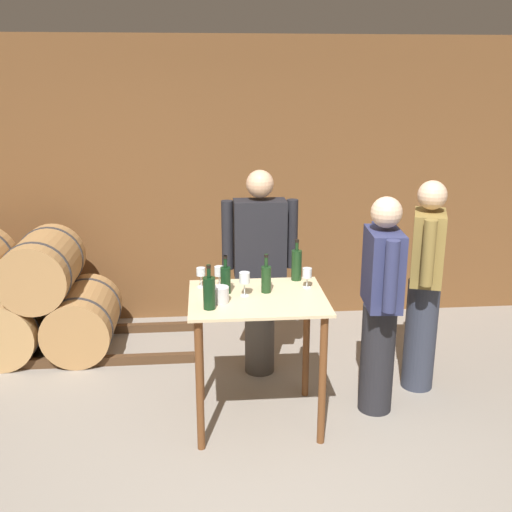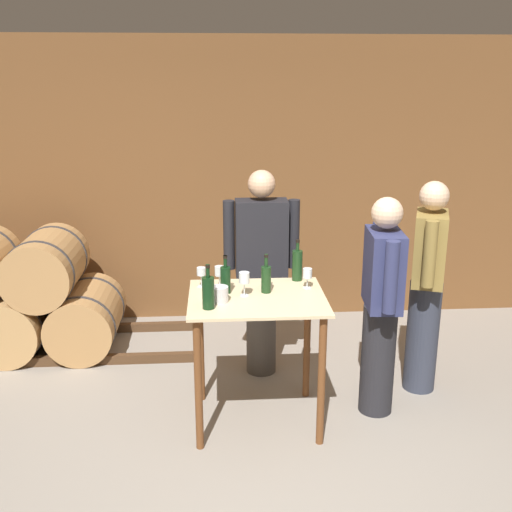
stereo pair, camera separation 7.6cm
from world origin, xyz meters
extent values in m
plane|color=gray|center=(0.00, 0.00, 0.00)|extent=(14.00, 14.00, 0.00)
cube|color=brown|center=(0.00, 2.63, 1.35)|extent=(8.40, 0.05, 2.70)
cube|color=#4C331E|center=(-2.10, 1.59, 0.04)|extent=(3.14, 0.06, 0.08)
cube|color=#4C331E|center=(-2.10, 2.26, 0.04)|extent=(3.14, 0.06, 0.08)
cylinder|color=tan|center=(-2.10, 1.92, 0.29)|extent=(0.57, 0.83, 0.57)
cylinder|color=#38383D|center=(-2.10, 1.67, 0.29)|extent=(0.59, 0.03, 0.59)
cylinder|color=#38383D|center=(-2.10, 2.17, 0.29)|extent=(0.59, 0.03, 0.59)
cylinder|color=#AD7F4C|center=(-1.50, 1.92, 0.29)|extent=(0.57, 0.83, 0.57)
cylinder|color=#38383D|center=(-1.50, 1.67, 0.29)|extent=(0.59, 0.03, 0.59)
cylinder|color=#38383D|center=(-1.50, 2.17, 0.29)|extent=(0.59, 0.03, 0.59)
cylinder|color=#AD7F4C|center=(-1.80, 1.92, 0.77)|extent=(0.57, 0.83, 0.57)
cylinder|color=#38383D|center=(-1.80, 1.67, 0.77)|extent=(0.59, 0.03, 0.59)
cylinder|color=#38383D|center=(-1.80, 2.17, 0.77)|extent=(0.59, 0.03, 0.59)
cube|color=beige|center=(-0.08, 0.64, 0.92)|extent=(0.91, 0.74, 0.02)
cylinder|color=brown|center=(-0.47, 0.33, 0.45)|extent=(0.05, 0.05, 0.91)
cylinder|color=brown|center=(0.32, 0.33, 0.45)|extent=(0.05, 0.05, 0.91)
cylinder|color=brown|center=(-0.47, 0.95, 0.45)|extent=(0.05, 0.05, 0.91)
cylinder|color=brown|center=(0.32, 0.95, 0.45)|extent=(0.05, 0.05, 0.91)
cylinder|color=black|center=(-0.40, 0.45, 1.03)|extent=(0.08, 0.08, 0.20)
cylinder|color=black|center=(-0.40, 0.45, 1.17)|extent=(0.02, 0.02, 0.08)
cylinder|color=black|center=(-0.40, 0.45, 1.21)|extent=(0.03, 0.03, 0.02)
cylinder|color=black|center=(-0.28, 0.73, 1.02)|extent=(0.07, 0.07, 0.18)
cylinder|color=black|center=(-0.28, 0.73, 1.15)|extent=(0.02, 0.02, 0.08)
cylinder|color=black|center=(-0.28, 0.73, 1.18)|extent=(0.03, 0.03, 0.02)
cylinder|color=#193819|center=(-0.01, 0.72, 1.02)|extent=(0.07, 0.07, 0.18)
cylinder|color=#193819|center=(-0.01, 0.72, 1.15)|extent=(0.02, 0.02, 0.09)
cylinder|color=black|center=(-0.01, 0.72, 1.19)|extent=(0.03, 0.03, 0.02)
cylinder|color=#193819|center=(0.23, 0.96, 1.04)|extent=(0.07, 0.07, 0.22)
cylinder|color=#193819|center=(0.23, 0.96, 1.19)|extent=(0.02, 0.02, 0.08)
cylinder|color=black|center=(0.23, 0.96, 1.22)|extent=(0.03, 0.03, 0.02)
cylinder|color=silver|center=(-0.45, 0.86, 0.93)|extent=(0.06, 0.06, 0.00)
cylinder|color=silver|center=(-0.45, 0.86, 0.97)|extent=(0.01, 0.01, 0.08)
cylinder|color=silver|center=(-0.45, 0.86, 1.04)|extent=(0.06, 0.06, 0.06)
cylinder|color=silver|center=(-0.32, 0.84, 0.93)|extent=(0.06, 0.06, 0.00)
cylinder|color=silver|center=(-0.32, 0.84, 0.97)|extent=(0.01, 0.01, 0.08)
cylinder|color=silver|center=(-0.32, 0.84, 1.05)|extent=(0.06, 0.06, 0.07)
cylinder|color=silver|center=(-0.16, 0.66, 0.93)|extent=(0.06, 0.06, 0.00)
cylinder|color=silver|center=(-0.16, 0.66, 0.98)|extent=(0.01, 0.01, 0.09)
cylinder|color=silver|center=(-0.16, 0.66, 1.06)|extent=(0.07, 0.07, 0.07)
cylinder|color=silver|center=(0.28, 0.78, 0.93)|extent=(0.06, 0.06, 0.00)
cylinder|color=silver|center=(0.28, 0.78, 0.97)|extent=(0.01, 0.01, 0.07)
cylinder|color=silver|center=(0.28, 0.78, 1.04)|extent=(0.06, 0.06, 0.07)
cylinder|color=silver|center=(-0.33, 0.56, 0.98)|extent=(0.12, 0.12, 0.10)
cylinder|color=#232328|center=(0.79, 0.72, 0.40)|extent=(0.24, 0.24, 0.81)
cube|color=navy|center=(0.79, 0.72, 1.07)|extent=(0.25, 0.42, 0.53)
sphere|color=beige|center=(0.79, 0.72, 1.47)|extent=(0.21, 0.21, 0.21)
cylinder|color=navy|center=(0.81, 0.97, 1.10)|extent=(0.09, 0.09, 0.48)
cylinder|color=navy|center=(0.77, 0.47, 1.10)|extent=(0.09, 0.09, 0.48)
cylinder|color=#333847|center=(1.21, 1.02, 0.43)|extent=(0.24, 0.24, 0.87)
cube|color=olive|center=(1.21, 1.02, 1.13)|extent=(0.34, 0.45, 0.52)
sphere|color=beige|center=(1.21, 1.02, 1.52)|extent=(0.21, 0.21, 0.21)
cylinder|color=olive|center=(1.30, 1.25, 1.16)|extent=(0.09, 0.09, 0.47)
cylinder|color=olive|center=(1.13, 0.78, 1.16)|extent=(0.09, 0.09, 0.47)
cylinder|color=#4C4742|center=(0.01, 1.38, 0.41)|extent=(0.24, 0.24, 0.83)
cube|color=black|center=(0.01, 1.38, 1.13)|extent=(0.40, 0.22, 0.60)
sphere|color=tan|center=(0.01, 1.38, 1.55)|extent=(0.21, 0.21, 0.21)
cylinder|color=black|center=(0.26, 1.38, 1.16)|extent=(0.09, 0.09, 0.54)
cylinder|color=black|center=(-0.24, 1.38, 1.16)|extent=(0.09, 0.09, 0.54)
camera|label=1|loc=(-0.41, -3.07, 2.32)|focal=42.00mm
camera|label=2|loc=(-0.34, -3.07, 2.32)|focal=42.00mm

